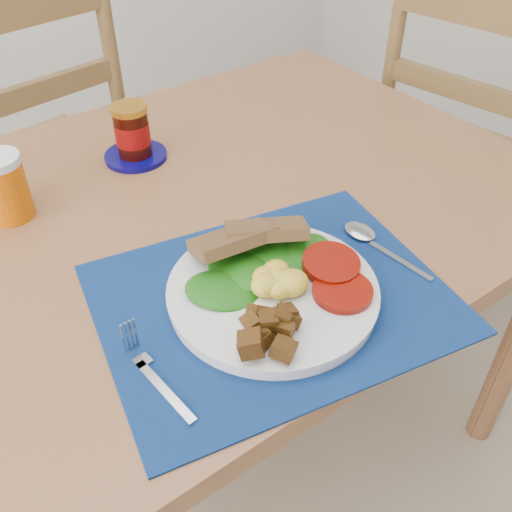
{
  "coord_description": "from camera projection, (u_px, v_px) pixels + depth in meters",
  "views": [
    {
      "loc": [
        -0.34,
        -0.53,
        1.32
      ],
      "look_at": [
        0.03,
        -0.04,
        0.8
      ],
      "focal_mm": 40.0,
      "sensor_mm": 36.0,
      "label": 1
    }
  ],
  "objects": [
    {
      "name": "breakfast_plate",
      "position": [
        271.0,
        290.0,
        0.8
      ],
      "size": [
        0.3,
        0.3,
        0.07
      ],
      "rotation": [
        0.0,
        0.0,
        -0.27
      ],
      "color": "silver",
      "rests_on": "placemat"
    },
    {
      "name": "table",
      "position": [
        168.0,
        252.0,
        1.03
      ],
      "size": [
        1.4,
        0.9,
        0.75
      ],
      "color": "brown",
      "rests_on": "ground"
    },
    {
      "name": "juice_glass",
      "position": [
        4.0,
        189.0,
        0.94
      ],
      "size": [
        0.08,
        0.08,
        0.11
      ],
      "primitive_type": "cylinder",
      "color": "#C85705",
      "rests_on": "table"
    },
    {
      "name": "chair_far",
      "position": [
        36.0,
        131.0,
        1.52
      ],
      "size": [
        0.5,
        0.49,
        1.19
      ],
      "rotation": [
        0.0,
        0.0,
        3.29
      ],
      "color": "brown",
      "rests_on": "ground"
    },
    {
      "name": "jam_on_saucer",
      "position": [
        133.0,
        136.0,
        1.09
      ],
      "size": [
        0.12,
        0.12,
        0.11
      ],
      "color": "#070557",
      "rests_on": "table"
    },
    {
      "name": "chair_end",
      "position": [
        466.0,
        129.0,
        1.54
      ],
      "size": [
        0.49,
        0.51,
        1.18
      ],
      "rotation": [
        0.0,
        0.0,
        1.75
      ],
      "color": "brown",
      "rests_on": "ground"
    },
    {
      "name": "fork",
      "position": [
        150.0,
        372.0,
        0.71
      ],
      "size": [
        0.03,
        0.16,
        0.0
      ],
      "rotation": [
        0.0,
        0.0,
        0.09
      ],
      "color": "#B2B5BA",
      "rests_on": "placemat"
    },
    {
      "name": "placemat",
      "position": [
        273.0,
        298.0,
        0.82
      ],
      "size": [
        0.55,
        0.46,
        0.0
      ],
      "primitive_type": "cube",
      "rotation": [
        0.0,
        0.0,
        -0.19
      ],
      "color": "black",
      "rests_on": "table"
    },
    {
      "name": "spoon",
      "position": [
        372.0,
        241.0,
        0.91
      ],
      "size": [
        0.04,
        0.18,
        0.01
      ],
      "rotation": [
        0.0,
        0.0,
        0.08
      ],
      "color": "#B2B5BA",
      "rests_on": "placemat"
    }
  ]
}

